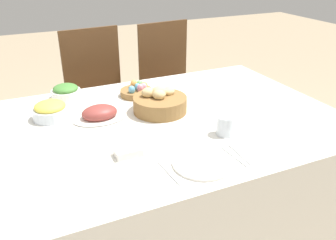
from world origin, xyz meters
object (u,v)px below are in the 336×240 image
pineapple_bowl (50,110)px  spoon (240,154)px  butter_dish (128,152)px  egg_basket (137,91)px  drinking_cup (225,126)px  green_salad_bowl (66,92)px  bread_basket (160,103)px  dinner_plate (203,163)px  chair_far_center (100,96)px  chair_far_right (171,85)px  ham_platter (100,114)px  knife (234,156)px  fork (169,173)px

pineapple_bowl → spoon: (0.64, -0.67, -0.04)m
butter_dish → egg_basket: bearing=66.7°
spoon → drinking_cup: size_ratio=1.93×
green_salad_bowl → butter_dish: size_ratio=1.46×
bread_basket → dinner_plate: (-0.05, -0.52, -0.04)m
chair_far_center → chair_far_right: bearing=-4.8°
chair_far_right → pineapple_bowl: (-0.97, -0.69, 0.24)m
chair_far_center → ham_platter: size_ratio=3.71×
pineapple_bowl → chair_far_right: bearing=35.5°
egg_basket → dinner_plate: size_ratio=0.77×
chair_far_right → ham_platter: (-0.75, -0.79, 0.23)m
drinking_cup → dinner_plate: bearing=-140.4°
egg_basket → knife: 0.79m
spoon → dinner_plate: bearing=-176.8°
spoon → egg_basket: bearing=104.4°
dinner_plate → egg_basket: bearing=88.6°
egg_basket → green_salad_bowl: size_ratio=1.13×
chair_far_right → dinner_plate: (-0.50, -1.36, 0.21)m
bread_basket → drinking_cup: bread_basket is taller
chair_far_center → green_salad_bowl: chair_far_center is taller
egg_basket → knife: size_ratio=1.06×
egg_basket → green_salad_bowl: (-0.37, 0.13, 0.01)m
chair_far_center → knife: 1.39m
bread_basket → chair_far_right: bearing=61.6°
knife → spoon: (0.03, 0.00, 0.00)m
bread_basket → spoon: 0.54m
chair_far_right → spoon: bearing=-109.5°
chair_far_center → ham_platter: 0.84m
bread_basket → dinner_plate: size_ratio=1.16×
egg_basket → fork: size_ratio=1.06×
dinner_plate → knife: dinner_plate is taller
dinner_plate → butter_dish: bearing=142.4°
pineapple_bowl → butter_dish: 0.54m
chair_far_center → spoon: 1.39m
chair_far_right → spoon: size_ratio=5.79×
egg_basket → knife: (0.12, -0.78, -0.03)m
spoon → butter_dish: 0.45m
bread_basket → ham_platter: size_ratio=1.02×
bread_basket → dinner_plate: 0.53m
chair_far_right → ham_platter: bearing=-139.6°
chair_far_right → egg_basket: size_ratio=5.47×
fork → spoon: bearing=-3.2°
pineapple_bowl → knife: (0.61, -0.67, -0.04)m
drinking_cup → butter_dish: (-0.45, 0.01, -0.03)m
chair_far_center → green_salad_bowl: (-0.29, -0.45, 0.24)m
chair_far_center → egg_basket: (0.08, -0.58, 0.23)m
egg_basket → fork: 0.80m
knife → butter_dish: (-0.38, 0.18, 0.01)m
egg_basket → knife: bearing=-81.0°
egg_basket → drinking_cup: bearing=-72.3°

